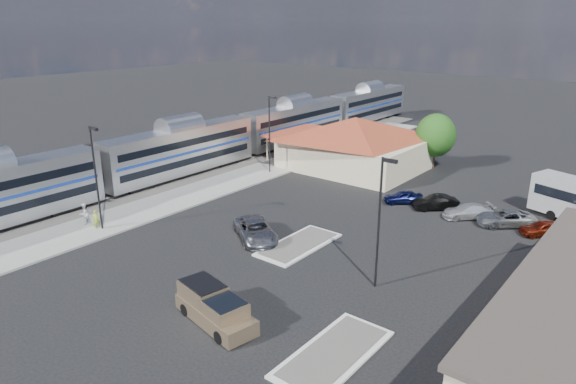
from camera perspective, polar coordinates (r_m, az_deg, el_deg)
The scene contains 21 objects.
ground at distance 42.05m, azimuth -4.80°, elevation -5.42°, with size 280.00×280.00×0.00m, color black.
railbed at distance 61.90m, azimuth -13.97°, elevation 2.10°, with size 16.00×100.00×0.12m, color #4C4944.
platform at distance 54.00m, azimuth -9.75°, elevation 0.00°, with size 5.50×92.00×0.18m, color gray.
passenger_train at distance 59.42m, azimuth -11.73°, elevation 4.39°, with size 3.00×104.00×5.55m.
freight_cars at distance 60.89m, azimuth -19.87°, elevation 3.08°, with size 2.80×46.00×4.00m.
station_depot at distance 61.97m, azimuth 7.35°, elevation 5.46°, with size 18.35×12.24×6.20m.
traffic_island_south at distance 41.02m, azimuth 1.22°, elevation -5.84°, with size 3.30×7.50×0.21m.
traffic_island_north at distance 28.92m, azimuth 5.09°, elevation -17.43°, with size 3.30×7.50×0.21m.
lamp_plat_s at distance 44.90m, azimuth -20.58°, elevation 2.25°, with size 1.08×0.25×9.00m.
lamp_plat_n at distance 58.79m, azimuth -2.02°, elevation 7.09°, with size 1.08×0.25×9.00m.
lamp_lot at distance 33.42m, azimuth 10.26°, elevation -2.27°, with size 1.08×0.25×9.00m.
tree_depot at distance 63.71m, azimuth 16.08°, elevation 6.07°, with size 4.71×4.71×6.63m.
pickup_truck at distance 31.23m, azimuth -8.09°, elevation -12.67°, with size 6.16×3.22×2.03m.
suv at distance 41.90m, azimuth -3.63°, elevation -4.28°, with size 2.67×5.80×1.61m, color gray.
person_a at distance 46.34m, azimuth -20.51°, elevation -2.90°, with size 0.61×0.40×1.67m, color #9DB839.
person_b at distance 47.81m, azimuth -21.70°, elevation -2.25°, with size 0.92×0.72×1.90m, color silver.
parked_car_a at distance 51.30m, azimuth 12.66°, elevation -0.54°, with size 1.52×3.77×1.28m, color #0C123F.
parked_car_b at distance 50.34m, azimuth 16.07°, elevation -1.13°, with size 1.47×4.23×1.39m, color black.
parked_car_c at distance 49.06m, azimuth 19.35°, elevation -2.03°, with size 1.85×4.56×1.32m, color silver.
parked_car_d at distance 48.49m, azimuth 23.01°, elevation -2.68°, with size 2.31×5.01×1.39m, color gray.
parked_car_e at distance 47.59m, azimuth 26.58°, elevation -3.63°, with size 1.56×3.88×1.32m, color maroon.
Camera 1 is at (26.60, -27.72, 17.09)m, focal length 32.00 mm.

